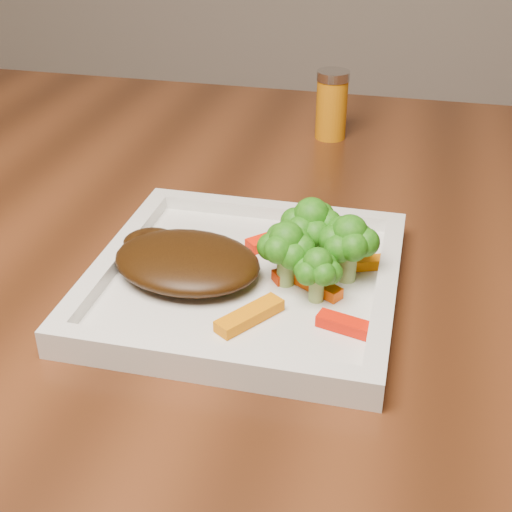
% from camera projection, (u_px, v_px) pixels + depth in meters
% --- Properties ---
extents(dining_table, '(1.60, 0.90, 0.75)m').
position_uv_depth(dining_table, '(265.00, 463.00, 0.97)').
color(dining_table, '#4E2612').
rests_on(dining_table, floor).
extents(plate, '(0.27, 0.27, 0.01)m').
position_uv_depth(plate, '(245.00, 284.00, 0.65)').
color(plate, silver).
rests_on(plate, dining_table).
extents(steak, '(0.15, 0.13, 0.03)m').
position_uv_depth(steak, '(187.00, 261.00, 0.64)').
color(steak, '#351D07').
rests_on(steak, plate).
extents(broccoli_0, '(0.07, 0.07, 0.07)m').
position_uv_depth(broccoli_0, '(311.00, 230.00, 0.65)').
color(broccoli_0, '#1B5C0F').
rests_on(broccoli_0, plate).
extents(broccoli_1, '(0.07, 0.07, 0.06)m').
position_uv_depth(broccoli_1, '(349.00, 248.00, 0.63)').
color(broccoli_1, '#3A7513').
rests_on(broccoli_1, plate).
extents(broccoli_2, '(0.06, 0.06, 0.06)m').
position_uv_depth(broccoli_2, '(317.00, 271.00, 0.60)').
color(broccoli_2, '#126711').
rests_on(broccoli_2, plate).
extents(broccoli_3, '(0.06, 0.06, 0.06)m').
position_uv_depth(broccoli_3, '(286.00, 253.00, 0.62)').
color(broccoli_3, '#326911').
rests_on(broccoli_3, plate).
extents(carrot_1, '(0.06, 0.03, 0.01)m').
position_uv_depth(carrot_1, '(350.00, 326.00, 0.57)').
color(carrot_1, red).
rests_on(carrot_1, plate).
extents(carrot_2, '(0.05, 0.06, 0.01)m').
position_uv_depth(carrot_2, '(250.00, 316.00, 0.59)').
color(carrot_2, orange).
rests_on(carrot_2, plate).
extents(carrot_3, '(0.05, 0.03, 0.01)m').
position_uv_depth(carrot_3, '(366.00, 263.00, 0.66)').
color(carrot_3, orange).
rests_on(carrot_3, plate).
extents(carrot_4, '(0.06, 0.06, 0.01)m').
position_uv_depth(carrot_4, '(277.00, 238.00, 0.70)').
color(carrot_4, '#FD1D04').
rests_on(carrot_4, plate).
extents(carrot_5, '(0.05, 0.04, 0.01)m').
position_uv_depth(carrot_5, '(317.00, 285.00, 0.63)').
color(carrot_5, '#DF4903').
rests_on(carrot_5, plate).
extents(carrot_6, '(0.05, 0.04, 0.01)m').
position_uv_depth(carrot_6, '(301.00, 272.00, 0.65)').
color(carrot_6, red).
rests_on(carrot_6, plate).
extents(spice_shaker, '(0.04, 0.04, 0.09)m').
position_uv_depth(spice_shaker, '(332.00, 105.00, 0.96)').
color(spice_shaker, '#C3700A').
rests_on(spice_shaker, dining_table).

